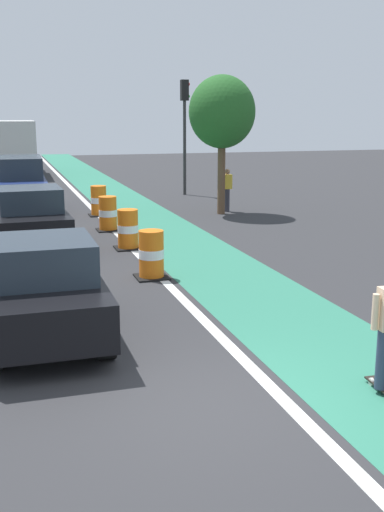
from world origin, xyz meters
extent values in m
plane|color=#2D2D30|center=(0.00, 0.00, 0.00)|extent=(100.00, 100.00, 0.00)
cube|color=#2D755B|center=(2.40, 12.00, 0.00)|extent=(2.50, 80.00, 0.01)
cube|color=silver|center=(0.90, 12.00, 0.01)|extent=(0.20, 80.00, 0.01)
cylinder|color=silver|center=(2.40, -0.13, 0.06)|extent=(0.05, 0.11, 0.11)
cylinder|color=silver|center=(2.24, -0.11, 0.06)|extent=(0.05, 0.11, 0.11)
cylinder|color=#2D3851|center=(2.20, -0.37, 0.49)|extent=(0.15, 0.15, 0.82)
cylinder|color=beige|center=(2.06, -0.36, 1.15)|extent=(0.09, 0.09, 0.48)
cube|color=black|center=(-1.90, 3.20, 0.70)|extent=(1.85, 4.11, 0.72)
cube|color=#232D38|center=(-1.90, 2.95, 1.38)|extent=(1.62, 1.73, 0.64)
cylinder|color=black|center=(-1.08, 4.47, 0.34)|extent=(0.28, 0.68, 0.68)
cylinder|color=black|center=(-1.08, 1.93, 0.34)|extent=(0.28, 0.68, 0.68)
cube|color=black|center=(-1.73, 10.57, 0.70)|extent=(1.99, 4.16, 0.72)
cube|color=#232D38|center=(-1.72, 10.32, 1.38)|extent=(1.68, 1.78, 0.64)
cylinder|color=black|center=(-0.96, 11.87, 0.34)|extent=(0.30, 0.69, 0.68)
cylinder|color=black|center=(-2.51, 9.27, 0.34)|extent=(0.30, 0.69, 0.68)
cylinder|color=black|center=(-0.87, 9.33, 0.34)|extent=(0.30, 0.69, 0.68)
cube|color=navy|center=(-1.73, 17.84, 0.79)|extent=(1.94, 4.64, 0.90)
cube|color=#232D38|center=(-1.73, 17.84, 1.64)|extent=(1.68, 2.89, 0.80)
cylinder|color=black|center=(-2.52, 19.28, 0.34)|extent=(0.29, 0.69, 0.68)
cylinder|color=black|center=(-0.88, 19.25, 0.34)|extent=(0.29, 0.69, 0.68)
cylinder|color=black|center=(-0.94, 16.40, 0.34)|extent=(0.29, 0.69, 0.68)
cylinder|color=orange|center=(0.70, 6.37, 0.25)|extent=(0.56, 0.56, 0.42)
cylinder|color=white|center=(0.70, 6.37, 0.57)|extent=(0.57, 0.57, 0.21)
cylinder|color=orange|center=(0.70, 6.37, 0.88)|extent=(0.56, 0.56, 0.42)
cube|color=black|center=(0.70, 6.37, 0.02)|extent=(0.73, 0.73, 0.04)
cylinder|color=orange|center=(0.81, 9.61, 0.25)|extent=(0.56, 0.56, 0.42)
cylinder|color=white|center=(0.81, 9.61, 0.57)|extent=(0.57, 0.57, 0.21)
cylinder|color=orange|center=(0.81, 9.61, 0.88)|extent=(0.56, 0.56, 0.42)
cube|color=black|center=(0.81, 9.61, 0.02)|extent=(0.73, 0.73, 0.04)
cylinder|color=orange|center=(0.74, 12.51, 0.25)|extent=(0.56, 0.56, 0.42)
cylinder|color=white|center=(0.74, 12.51, 0.57)|extent=(0.57, 0.57, 0.21)
cylinder|color=orange|center=(0.74, 12.51, 0.88)|extent=(0.56, 0.56, 0.42)
cube|color=black|center=(0.74, 12.51, 0.02)|extent=(0.73, 0.73, 0.04)
cylinder|color=orange|center=(0.91, 15.57, 0.25)|extent=(0.56, 0.56, 0.42)
cylinder|color=white|center=(0.91, 15.57, 0.57)|extent=(0.57, 0.57, 0.21)
cylinder|color=orange|center=(0.91, 15.57, 0.88)|extent=(0.56, 0.56, 0.42)
cube|color=black|center=(0.91, 15.57, 0.02)|extent=(0.73, 0.73, 0.04)
cube|color=beige|center=(-1.53, 31.64, 1.98)|extent=(2.44, 5.66, 2.50)
cube|color=#19478C|center=(-1.43, 35.49, 1.53)|extent=(2.25, 1.95, 2.10)
cylinder|color=black|center=(-2.47, 35.32, 0.48)|extent=(0.32, 0.97, 0.96)
cylinder|color=black|center=(-0.41, 35.26, 0.48)|extent=(0.32, 0.97, 0.96)
cylinder|color=black|center=(-0.54, 30.22, 0.48)|extent=(0.32, 0.97, 0.96)
cylinder|color=#2D2D2D|center=(5.60, 20.46, 2.10)|extent=(0.14, 0.14, 4.20)
cube|color=black|center=(5.60, 20.46, 4.65)|extent=(0.32, 0.32, 0.90)
sphere|color=red|center=(5.77, 20.46, 4.91)|extent=(0.16, 0.16, 0.16)
sphere|color=green|center=(5.77, 20.46, 4.39)|extent=(0.16, 0.16, 0.16)
cylinder|color=#33333D|center=(5.71, 15.14, 0.43)|extent=(0.20, 0.20, 0.86)
cube|color=gold|center=(5.71, 15.14, 1.13)|extent=(0.34, 0.20, 0.54)
sphere|color=#9E7051|center=(5.71, 15.14, 1.51)|extent=(0.20, 0.20, 0.20)
cylinder|color=brown|center=(5.32, 14.68, 1.30)|extent=(0.28, 0.28, 2.60)
ellipsoid|color=#235B23|center=(5.32, 14.68, 3.70)|extent=(2.40, 2.40, 2.60)
camera|label=1|loc=(-2.42, -6.99, 3.63)|focal=43.81mm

